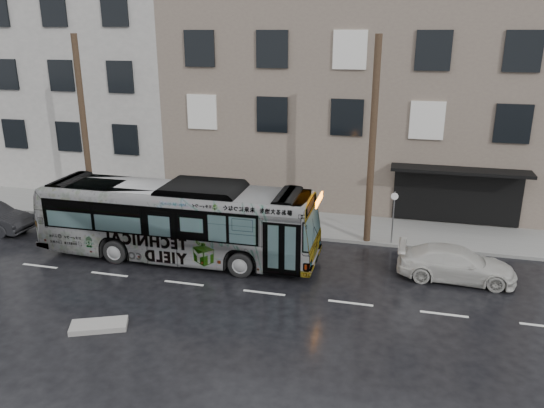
{
  "coord_description": "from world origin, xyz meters",
  "views": [
    {
      "loc": [
        7.8,
        -19.55,
        9.26
      ],
      "look_at": [
        2.24,
        2.5,
        1.81
      ],
      "focal_mm": 35.0,
      "sensor_mm": 36.0,
      "label": 1
    }
  ],
  "objects": [
    {
      "name": "sidewalk",
      "position": [
        0.0,
        4.9,
        0.07
      ],
      "size": [
        90.0,
        3.6,
        0.15
      ],
      "primitive_type": "cube",
      "color": "gray",
      "rests_on": "ground"
    },
    {
      "name": "utility_pole_rear",
      "position": [
        -7.5,
        3.3,
        4.65
      ],
      "size": [
        0.3,
        0.3,
        9.0
      ],
      "primitive_type": "cylinder",
      "color": "#433221",
      "rests_on": "sidewalk"
    },
    {
      "name": "bus",
      "position": [
        -1.2,
        -0.2,
        1.66
      ],
      "size": [
        11.95,
        2.87,
        3.32
      ],
      "primitive_type": "imported",
      "rotation": [
        0.0,
        0.0,
        1.58
      ],
      "color": "#B2B2B2",
      "rests_on": "ground"
    },
    {
      "name": "ground",
      "position": [
        0.0,
        0.0,
        0.0
      ],
      "size": [
        120.0,
        120.0,
        0.0
      ],
      "primitive_type": "plane",
      "color": "black",
      "rests_on": "ground"
    },
    {
      "name": "utility_pole_front",
      "position": [
        6.5,
        3.3,
        4.65
      ],
      "size": [
        0.3,
        0.3,
        9.0
      ],
      "primitive_type": "cylinder",
      "color": "#433221",
      "rests_on": "sidewalk"
    },
    {
      "name": "white_sedan",
      "position": [
        10.13,
        0.46,
        0.65
      ],
      "size": [
        4.49,
        1.91,
        1.29
      ],
      "primitive_type": "imported",
      "rotation": [
        0.0,
        0.0,
        1.55
      ],
      "color": "beige",
      "rests_on": "ground"
    },
    {
      "name": "sign_post",
      "position": [
        7.6,
        3.3,
        1.35
      ],
      "size": [
        0.06,
        0.06,
        2.4
      ],
      "primitive_type": "cylinder",
      "color": "slate",
      "rests_on": "sidewalk"
    },
    {
      "name": "building_taupe",
      "position": [
        5.0,
        12.7,
        5.5
      ],
      "size": [
        20.0,
        12.0,
        11.0
      ],
      "primitive_type": "cube",
      "color": "#786E5C",
      "rests_on": "ground"
    },
    {
      "name": "slush_pile",
      "position": [
        -1.41,
        -6.19,
        0.09
      ],
      "size": [
        1.97,
        1.45,
        0.18
      ],
      "primitive_type": "cube",
      "rotation": [
        0.0,
        0.0,
        0.41
      ],
      "color": "#9D9A95",
      "rests_on": "ground"
    },
    {
      "name": "building_grey",
      "position": [
        -18.0,
        14.2,
        8.0
      ],
      "size": [
        26.0,
        15.0,
        16.0
      ],
      "primitive_type": "cube",
      "color": "#B2AEA8",
      "rests_on": "ground"
    }
  ]
}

